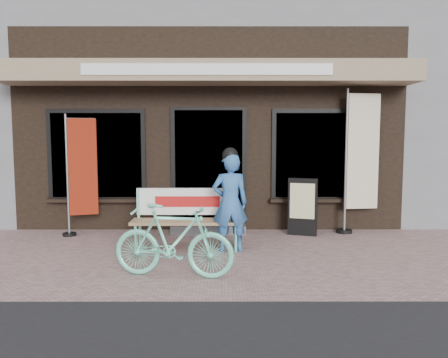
{
  "coord_description": "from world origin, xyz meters",
  "views": [
    {
      "loc": [
        0.26,
        -5.81,
        1.68
      ],
      "look_at": [
        0.27,
        0.7,
        1.05
      ],
      "focal_mm": 35.0,
      "sensor_mm": 36.0,
      "label": 1
    }
  ],
  "objects_px": {
    "bench": "(187,213)",
    "bicycle": "(173,241)",
    "person": "(230,201)",
    "nobori_red": "(80,173)",
    "menu_stand": "(303,206)",
    "nobori_cream": "(360,159)"
  },
  "relations": [
    {
      "from": "bicycle",
      "to": "menu_stand",
      "type": "relative_size",
      "value": 1.5
    },
    {
      "from": "person",
      "to": "bench",
      "type": "bearing_deg",
      "value": 152.32
    },
    {
      "from": "bicycle",
      "to": "bench",
      "type": "bearing_deg",
      "value": 7.8
    },
    {
      "from": "nobori_red",
      "to": "menu_stand",
      "type": "relative_size",
      "value": 2.1
    },
    {
      "from": "person",
      "to": "nobori_red",
      "type": "xyz_separation_m",
      "value": [
        -2.53,
        1.07,
        0.31
      ]
    },
    {
      "from": "person",
      "to": "menu_stand",
      "type": "distance_m",
      "value": 1.65
    },
    {
      "from": "nobori_red",
      "to": "bench",
      "type": "bearing_deg",
      "value": -40.66
    },
    {
      "from": "nobori_cream",
      "to": "menu_stand",
      "type": "height_order",
      "value": "nobori_cream"
    },
    {
      "from": "bench",
      "to": "menu_stand",
      "type": "distance_m",
      "value": 2.06
    },
    {
      "from": "person",
      "to": "nobori_red",
      "type": "height_order",
      "value": "nobori_red"
    },
    {
      "from": "bicycle",
      "to": "nobori_cream",
      "type": "bearing_deg",
      "value": -40.83
    },
    {
      "from": "bench",
      "to": "bicycle",
      "type": "bearing_deg",
      "value": -91.97
    },
    {
      "from": "bench",
      "to": "menu_stand",
      "type": "relative_size",
      "value": 1.69
    },
    {
      "from": "nobori_cream",
      "to": "bicycle",
      "type": "bearing_deg",
      "value": -148.3
    },
    {
      "from": "bicycle",
      "to": "menu_stand",
      "type": "bearing_deg",
      "value": -31.55
    },
    {
      "from": "person",
      "to": "nobori_red",
      "type": "relative_size",
      "value": 0.74
    },
    {
      "from": "bicycle",
      "to": "nobori_cream",
      "type": "distance_m",
      "value": 3.95
    },
    {
      "from": "nobori_red",
      "to": "nobori_cream",
      "type": "height_order",
      "value": "nobori_cream"
    },
    {
      "from": "person",
      "to": "menu_stand",
      "type": "xyz_separation_m",
      "value": [
        1.25,
        1.04,
        -0.25
      ]
    },
    {
      "from": "bicycle",
      "to": "nobori_red",
      "type": "relative_size",
      "value": 0.72
    },
    {
      "from": "nobori_red",
      "to": "nobori_cream",
      "type": "bearing_deg",
      "value": -14.34
    },
    {
      "from": "bench",
      "to": "bicycle",
      "type": "distance_m",
      "value": 1.43
    }
  ]
}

